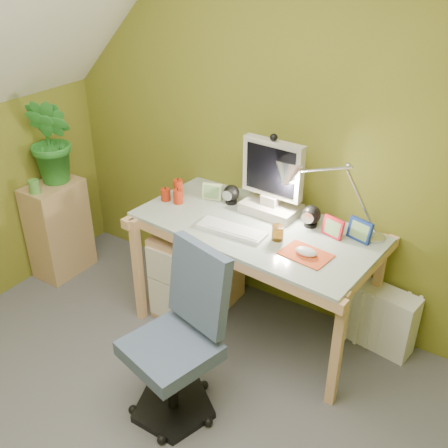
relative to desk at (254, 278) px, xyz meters
The scene contains 19 objects.
wall_back 0.90m from the desk, 101.39° to the left, with size 3.20×0.01×2.40m, color olive.
desk is the anchor object (origin of this frame).
monitor 0.69m from the desk, 90.00° to the left, with size 0.42×0.24×0.57m, color #B9B3A6, non-canonical shape.
speaker_left 0.54m from the desk, 149.35° to the left, with size 0.10×0.10×0.12m, color black, non-canonical shape.
speaker_right 0.54m from the desk, 30.65° to the left, with size 0.11×0.11×0.13m, color black, non-canonical shape.
keyboard 0.42m from the desk, 119.74° to the right, with size 0.40×0.13×0.02m, color white.
mousepad 0.56m from the desk, 20.22° to the right, with size 0.25×0.18×0.01m, color #C6441E.
mouse 0.57m from the desk, 20.22° to the right, with size 0.12×0.08×0.04m, color silver.
amber_tumbler 0.47m from the desk, 23.96° to the right, with size 0.07×0.07×0.09m, color brown.
candle_cluster 0.74m from the desk, behind, with size 0.16×0.14×0.12m, color #AE270F, non-canonical shape.
photo_frame_red 0.62m from the desk, 15.95° to the left, with size 0.13×0.02×0.11m, color red.
photo_frame_blue 0.73m from the desk, 15.95° to the left, with size 0.14×0.02×0.12m, color navy.
photo_frame_green 0.61m from the desk, 160.71° to the left, with size 0.13×0.02×0.11m, color #C0D08F.
desk_lamp 0.85m from the desk, 21.80° to the left, with size 0.59×0.25×0.63m, color #AAAAAE, non-canonical shape.
side_ledge 1.54m from the desk, behind, with size 0.26×0.41×0.71m, color tan.
potted_plant 1.63m from the desk, behind, with size 0.34×0.27×0.61m, color #2A7E2B.
green_cup 1.59m from the desk, 167.05° to the right, with size 0.07×0.07×0.09m, color #53983F.
task_chair 0.82m from the desk, 91.33° to the right, with size 0.47×0.47×0.85m, color #43526D, non-canonical shape.
radiator 0.80m from the desk, 20.15° to the left, with size 0.40×0.16×0.40m, color white.
Camera 1 is at (1.34, -1.10, 2.25)m, focal length 42.00 mm.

